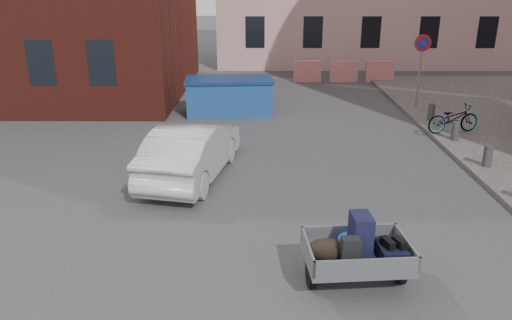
{
  "coord_description": "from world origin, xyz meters",
  "views": [
    {
      "loc": [
        0.21,
        -8.5,
        4.61
      ],
      "look_at": [
        0.15,
        1.13,
        1.1
      ],
      "focal_mm": 35.0,
      "sensor_mm": 36.0,
      "label": 1
    }
  ],
  "objects_px": {
    "trailer": "(356,251)",
    "dumpster": "(229,96)",
    "silver_car": "(192,150)",
    "bicycle": "(453,118)"
  },
  "relations": [
    {
      "from": "trailer",
      "to": "bicycle",
      "type": "relative_size",
      "value": 1.1
    },
    {
      "from": "trailer",
      "to": "dumpster",
      "type": "relative_size",
      "value": 0.58
    },
    {
      "from": "silver_car",
      "to": "bicycle",
      "type": "distance_m",
      "value": 8.35
    },
    {
      "from": "trailer",
      "to": "bicycle",
      "type": "bearing_deg",
      "value": 56.38
    },
    {
      "from": "silver_car",
      "to": "bicycle",
      "type": "relative_size",
      "value": 2.45
    },
    {
      "from": "dumpster",
      "to": "bicycle",
      "type": "xyz_separation_m",
      "value": [
        7.05,
        -2.68,
        -0.09
      ]
    },
    {
      "from": "trailer",
      "to": "dumpster",
      "type": "distance_m",
      "value": 11.05
    },
    {
      "from": "trailer",
      "to": "bicycle",
      "type": "xyz_separation_m",
      "value": [
        4.46,
        8.05,
        -0.04
      ]
    },
    {
      "from": "trailer",
      "to": "silver_car",
      "type": "height_order",
      "value": "silver_car"
    },
    {
      "from": "trailer",
      "to": "bicycle",
      "type": "height_order",
      "value": "trailer"
    }
  ]
}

